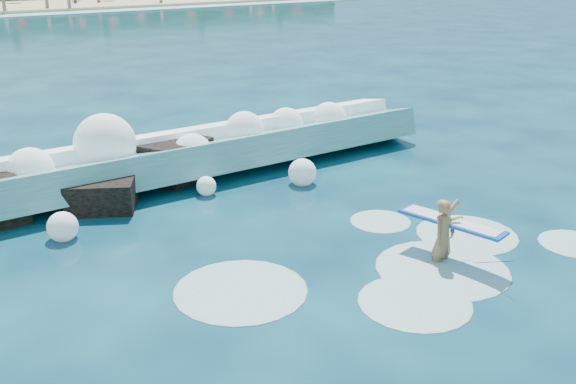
# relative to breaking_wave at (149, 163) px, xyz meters

# --- Properties ---
(ground) EXTENTS (200.00, 200.00, 0.00)m
(ground) POSITION_rel_breaking_wave_xyz_m (-0.48, -7.76, -0.57)
(ground) COLOR #071F38
(ground) RESTS_ON ground
(breaking_wave) EXTENTS (18.88, 2.90, 1.63)m
(breaking_wave) POSITION_rel_breaking_wave_xyz_m (0.00, 0.00, 0.00)
(breaking_wave) COLOR teal
(breaking_wave) RESTS_ON ground
(rock_cluster) EXTENTS (8.09, 3.31, 1.34)m
(rock_cluster) POSITION_rel_breaking_wave_xyz_m (-2.30, -0.56, -0.14)
(rock_cluster) COLOR black
(rock_cluster) RESTS_ON ground
(surfer_with_board) EXTENTS (1.17, 2.94, 1.77)m
(surfer_with_board) POSITION_rel_breaking_wave_xyz_m (3.17, -8.67, 0.08)
(surfer_with_board) COLOR #9D7049
(surfer_with_board) RESTS_ON ground
(wave_spray) EXTENTS (14.56, 4.31, 2.23)m
(wave_spray) POSITION_rel_breaking_wave_xyz_m (-0.17, -0.13, 0.45)
(wave_spray) COLOR white
(wave_spray) RESTS_ON ground
(surf_foam) EXTENTS (9.78, 5.29, 0.15)m
(surf_foam) POSITION_rel_breaking_wave_xyz_m (2.17, -8.33, -0.57)
(surf_foam) COLOR silver
(surf_foam) RESTS_ON ground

